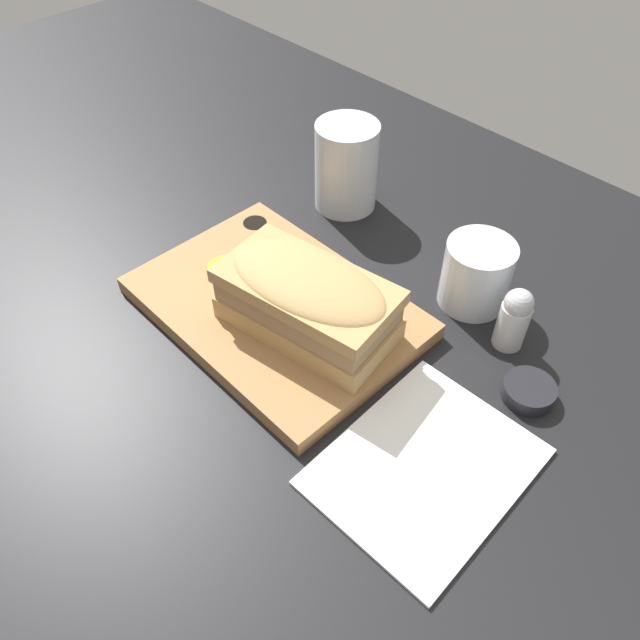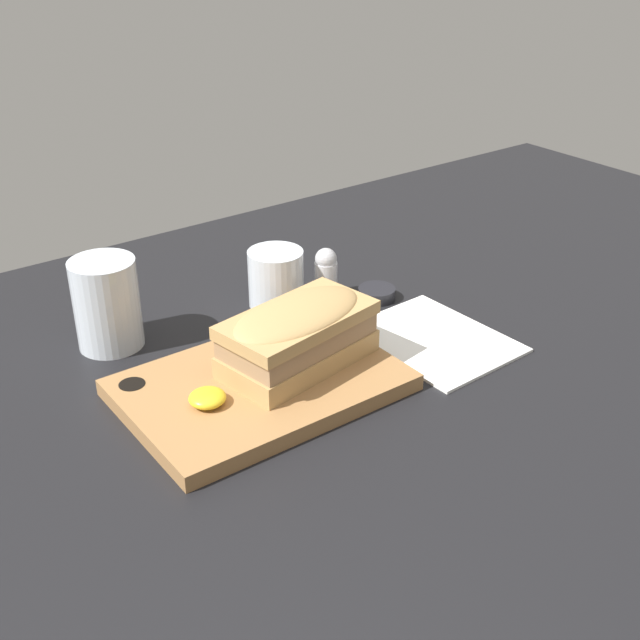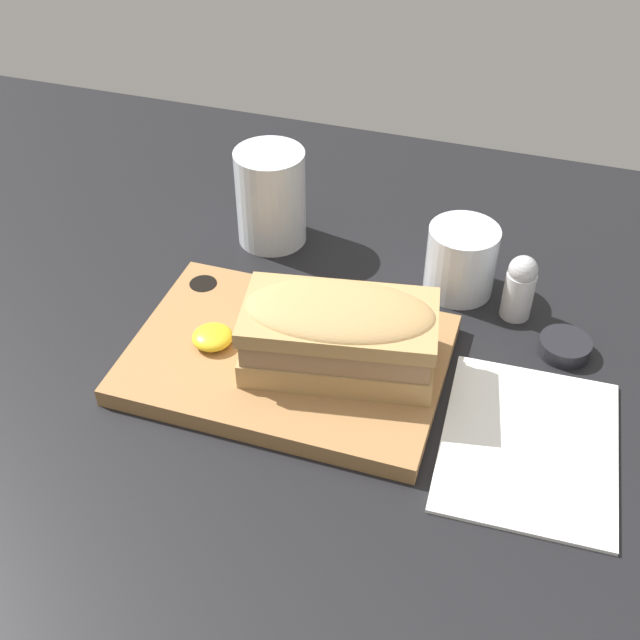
% 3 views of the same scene
% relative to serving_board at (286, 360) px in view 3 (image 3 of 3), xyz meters
% --- Properties ---
extents(dining_table, '(1.98, 0.99, 0.02)m').
position_rel_serving_board_xyz_m(dining_table, '(0.03, 0.00, -0.02)').
color(dining_table, black).
rests_on(dining_table, ground).
extents(serving_board, '(0.30, 0.21, 0.02)m').
position_rel_serving_board_xyz_m(serving_board, '(0.00, 0.00, 0.00)').
color(serving_board, '#9E7042').
rests_on(serving_board, dining_table).
extents(sandwich, '(0.19, 0.12, 0.07)m').
position_rel_serving_board_xyz_m(sandwich, '(0.05, 0.01, 0.05)').
color(sandwich, tan).
rests_on(sandwich, serving_board).
extents(mustard_dollop, '(0.04, 0.04, 0.02)m').
position_rel_serving_board_xyz_m(mustard_dollop, '(-0.07, -0.01, 0.02)').
color(mustard_dollop, gold).
rests_on(mustard_dollop, serving_board).
extents(water_glass, '(0.08, 0.08, 0.11)m').
position_rel_serving_board_xyz_m(water_glass, '(-0.09, 0.20, 0.04)').
color(water_glass, silver).
rests_on(water_glass, dining_table).
extents(wine_glass, '(0.07, 0.07, 0.08)m').
position_rel_serving_board_xyz_m(wine_glass, '(0.14, 0.17, 0.03)').
color(wine_glass, silver).
rests_on(wine_glass, dining_table).
extents(napkin, '(0.16, 0.20, 0.00)m').
position_rel_serving_board_xyz_m(napkin, '(0.24, -0.03, -0.01)').
color(napkin, white).
rests_on(napkin, dining_table).
extents(salt_shaker, '(0.03, 0.03, 0.07)m').
position_rel_serving_board_xyz_m(salt_shaker, '(0.20, 0.15, 0.03)').
color(salt_shaker, silver).
rests_on(salt_shaker, dining_table).
extents(condiment_dish, '(0.05, 0.05, 0.02)m').
position_rel_serving_board_xyz_m(condiment_dish, '(0.26, 0.10, -0.00)').
color(condiment_dish, black).
rests_on(condiment_dish, dining_table).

